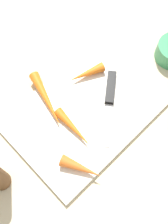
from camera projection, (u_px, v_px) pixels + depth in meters
name	position (u px, v px, depth m)	size (l,w,h in m)	color
ground_plane	(84.00, 114.00, 0.69)	(1.40, 1.40, 0.00)	#C6B793
cutting_board	(84.00, 113.00, 0.68)	(0.36, 0.26, 0.01)	silver
knife	(111.00, 92.00, 0.69)	(0.17, 0.14, 0.01)	#B7B7BC
carrot_long	(73.00, 128.00, 0.65)	(0.02, 0.02, 0.12)	orange
carrot_longest	(47.00, 100.00, 0.68)	(0.03, 0.03, 0.16)	orange
carrot_short	(86.00, 74.00, 0.71)	(0.03, 0.03, 0.10)	orange
carrot_shortest	(81.00, 168.00, 0.61)	(0.03, 0.03, 0.09)	orange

